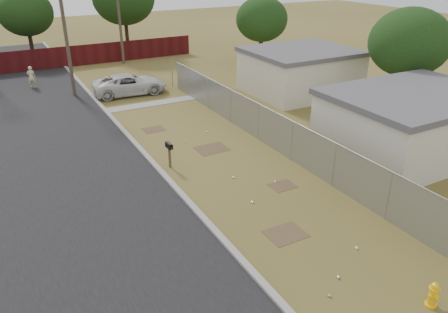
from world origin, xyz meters
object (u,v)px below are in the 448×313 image
fire_hydrant (433,295)px  pedestrian (31,77)px  mailbox (169,148)px  pickup_truck (129,84)px

fire_hydrant → pedestrian: pedestrian is taller
fire_hydrant → mailbox: (-3.18, 11.92, 0.61)m
fire_hydrant → mailbox: size_ratio=0.67×
fire_hydrant → pickup_truck: bearing=92.9°
pickup_truck → pedestrian: size_ratio=3.21×
fire_hydrant → mailbox: 12.36m
pickup_truck → pedestrian: 7.86m
mailbox → pedestrian: 17.98m
fire_hydrant → pickup_truck: pickup_truck is taller
pickup_truck → pedestrian: bearing=52.1°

